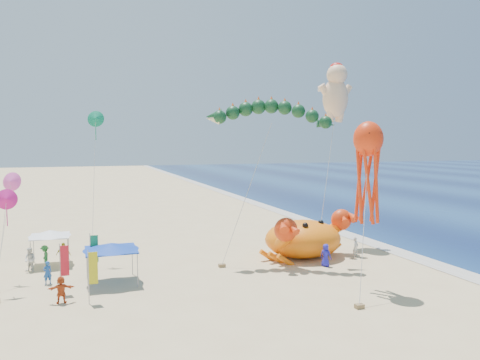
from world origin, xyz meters
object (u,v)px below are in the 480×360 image
object	(u,v)px
crab_inflatable	(304,237)
octopus_kite	(368,165)
dragon_kite	(270,117)
cherub_kite	(336,91)
canopy_white	(50,233)
canopy_blue	(111,247)

from	to	relation	value
crab_inflatable	octopus_kite	distance (m)	10.68
dragon_kite	cherub_kite	xyz separation A→B (m)	(8.54, 4.71, 2.80)
canopy_white	canopy_blue	bearing A→B (deg)	-56.82
cherub_kite	octopus_kite	world-z (taller)	cherub_kite
crab_inflatable	canopy_blue	distance (m)	15.49
cherub_kite	crab_inflatable	bearing A→B (deg)	-141.00
crab_inflatable	dragon_kite	size ratio (longest dim) A/B	0.70
octopus_kite	canopy_white	xyz separation A→B (m)	(-19.53, 12.91, -5.56)
crab_inflatable	cherub_kite	bearing A→B (deg)	39.00
crab_inflatable	dragon_kite	bearing A→B (deg)	-173.13
dragon_kite	canopy_white	xyz separation A→B (m)	(-16.26, 4.70, -8.90)
crab_inflatable	canopy_white	size ratio (longest dim) A/B	2.80
cherub_kite	octopus_kite	bearing A→B (deg)	-112.18
canopy_blue	crab_inflatable	bearing A→B (deg)	7.33
cherub_kite	canopy_white	distance (m)	27.42
octopus_kite	canopy_blue	distance (m)	17.68
cherub_kite	octopus_kite	distance (m)	15.24
dragon_kite	cherub_kite	size ratio (longest dim) A/B	0.74
crab_inflatable	dragon_kite	xyz separation A→B (m)	(-3.20, -0.39, 9.67)
crab_inflatable	cherub_kite	size ratio (longest dim) A/B	0.52
canopy_blue	canopy_white	size ratio (longest dim) A/B	1.18
crab_inflatable	canopy_white	xyz separation A→B (m)	(-19.46, 4.32, 0.77)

